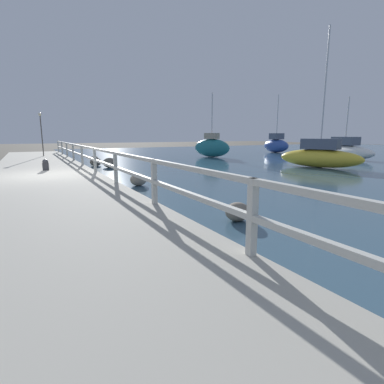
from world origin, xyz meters
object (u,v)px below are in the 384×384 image
dock_lamp (41,128)px  sailboat_blue (276,145)px  sailboat_teal (212,147)px  sailboat_yellow (320,156)px  mooring_bollard (46,165)px  sailboat_white (344,150)px

dock_lamp → sailboat_blue: sailboat_blue is taller
sailboat_teal → sailboat_yellow: bearing=-105.4°
dock_lamp → sailboat_yellow: (13.49, -12.27, -1.62)m
sailboat_teal → sailboat_yellow: sailboat_yellow is taller
mooring_bollard → sailboat_white: size_ratio=0.08×
dock_lamp → sailboat_white: sailboat_white is taller
sailboat_white → sailboat_blue: 9.26m
sailboat_yellow → sailboat_blue: size_ratio=1.28×
sailboat_blue → sailboat_teal: bearing=-162.4°
dock_lamp → sailboat_white: 22.25m
sailboat_yellow → sailboat_teal: bearing=77.3°
sailboat_white → sailboat_teal: sailboat_teal is taller
dock_lamp → sailboat_white: size_ratio=0.53×
dock_lamp → sailboat_yellow: 18.31m
sailboat_yellow → sailboat_blue: bearing=36.9°
dock_lamp → sailboat_white: (20.24, -9.09, -1.63)m
mooring_bollard → sailboat_teal: (12.87, 7.29, 0.26)m
sailboat_yellow → sailboat_white: bearing=6.9°
dock_lamp → sailboat_teal: size_ratio=0.58×
sailboat_white → sailboat_yellow: (-6.75, -3.18, 0.01)m
sailboat_teal → mooring_bollard: bearing=-171.4°
dock_lamp → sailboat_teal: bearing=-10.8°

